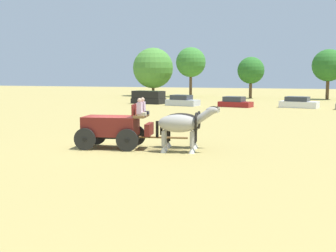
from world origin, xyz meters
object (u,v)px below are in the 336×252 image
draft_horse_near (184,123)px  parked_vehicle_a (148,97)px  parked_vehicle_b (182,101)px  parked_vehicle_d (299,103)px  parked_vehicle_c (235,102)px  draft_horse_off (181,125)px  show_wagon (114,126)px

draft_horse_near → parked_vehicle_a: size_ratio=0.64×
parked_vehicle_b → parked_vehicle_d: size_ratio=0.94×
parked_vehicle_a → parked_vehicle_c: bearing=-8.6°
draft_horse_near → draft_horse_off: bearing=-77.6°
draft_horse_near → show_wagon: bearing=-157.3°
draft_horse_near → draft_horse_off: 1.30m
parked_vehicle_c → parked_vehicle_b: bearing=-179.0°
show_wagon → parked_vehicle_d: (6.84, 32.18, -0.56)m
draft_horse_off → parked_vehicle_c: bearing=97.2°
parked_vehicle_b → parked_vehicle_d: 13.86m
show_wagon → parked_vehicle_d: bearing=78.0°
draft_horse_near → parked_vehicle_a: bearing=116.8°
show_wagon → parked_vehicle_a: bearing=110.9°
draft_horse_near → parked_vehicle_d: size_ratio=0.66×
draft_horse_off → parked_vehicle_a: size_ratio=0.63×
parked_vehicle_a → parked_vehicle_d: 19.24m
draft_horse_near → draft_horse_off: draft_horse_off is taller
show_wagon → parked_vehicle_d: 32.90m
draft_horse_near → parked_vehicle_b: size_ratio=0.70×
draft_horse_near → parked_vehicle_a: draft_horse_near is taller
draft_horse_near → parked_vehicle_d: draft_horse_near is taller
parked_vehicle_b → draft_horse_near: bearing=-70.7°
parked_vehicle_d → parked_vehicle_c: bearing=-167.7°
draft_horse_off → parked_vehicle_a: (-15.97, 32.34, -0.50)m
draft_horse_near → parked_vehicle_b: draft_horse_near is taller
draft_horse_near → parked_vehicle_a: 34.81m
parked_vehicle_d → draft_horse_near: bearing=-96.6°
parked_vehicle_a → parked_vehicle_c: 12.23m
draft_horse_near → parked_vehicle_b: (-10.22, 29.13, -0.71)m
parked_vehicle_c → draft_horse_off: bearing=-82.8°
show_wagon → draft_horse_near: bearing=22.7°
show_wagon → draft_horse_near: show_wagon is taller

